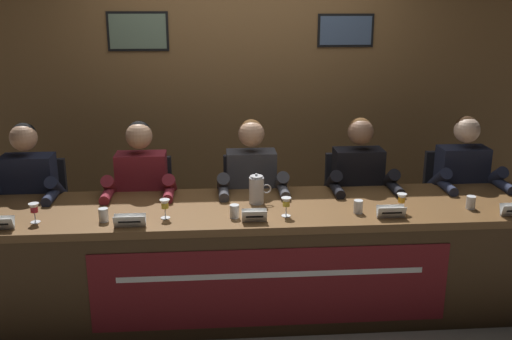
# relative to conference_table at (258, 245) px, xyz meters

# --- Properties ---
(ground_plane) EXTENTS (12.00, 12.00, 0.00)m
(ground_plane) POSITION_rel_conference_table_xyz_m (-0.00, 0.12, -0.52)
(ground_plane) COLOR gray
(wall_back_panelled) EXTENTS (5.50, 0.14, 2.60)m
(wall_back_panelled) POSITION_rel_conference_table_xyz_m (-0.00, 1.64, 0.78)
(wall_back_panelled) COLOR brown
(wall_back_panelled) RESTS_ON ground_plane
(conference_table) EXTENTS (4.30, 0.80, 0.75)m
(conference_table) POSITION_rel_conference_table_xyz_m (0.00, 0.00, 0.00)
(conference_table) COLOR brown
(conference_table) RESTS_ON ground_plane
(chair_far_left) EXTENTS (0.44, 0.45, 0.92)m
(chair_far_left) POSITION_rel_conference_table_xyz_m (-1.60, 0.70, -0.08)
(chair_far_left) COLOR black
(chair_far_left) RESTS_ON ground_plane
(panelist_far_left) EXTENTS (0.51, 0.48, 1.24)m
(panelist_far_left) POSITION_rel_conference_table_xyz_m (-1.60, 0.50, 0.20)
(panelist_far_left) COLOR black
(panelist_far_left) RESTS_ON ground_plane
(juice_glass_far_left) EXTENTS (0.06, 0.06, 0.12)m
(juice_glass_far_left) POSITION_rel_conference_table_xyz_m (-1.38, -0.07, 0.31)
(juice_glass_far_left) COLOR white
(juice_glass_far_left) RESTS_ON conference_table
(chair_left) EXTENTS (0.44, 0.45, 0.92)m
(chair_left) POSITION_rel_conference_table_xyz_m (-0.80, 0.70, -0.08)
(chair_left) COLOR black
(chair_left) RESTS_ON ground_plane
(panelist_left) EXTENTS (0.51, 0.48, 1.24)m
(panelist_left) POSITION_rel_conference_table_xyz_m (-0.80, 0.50, 0.20)
(panelist_left) COLOR black
(panelist_left) RESTS_ON ground_plane
(nameplate_left) EXTENTS (0.19, 0.06, 0.08)m
(nameplate_left) POSITION_rel_conference_table_xyz_m (-0.79, -0.19, 0.27)
(nameplate_left) COLOR white
(nameplate_left) RESTS_ON conference_table
(juice_glass_left) EXTENTS (0.06, 0.06, 0.12)m
(juice_glass_left) POSITION_rel_conference_table_xyz_m (-0.59, -0.06, 0.31)
(juice_glass_left) COLOR white
(juice_glass_left) RESTS_ON conference_table
(water_cup_left) EXTENTS (0.06, 0.06, 0.08)m
(water_cup_left) POSITION_rel_conference_table_xyz_m (-0.96, -0.09, 0.26)
(water_cup_left) COLOR silver
(water_cup_left) RESTS_ON conference_table
(chair_center) EXTENTS (0.44, 0.45, 0.92)m
(chair_center) POSITION_rel_conference_table_xyz_m (-0.00, 0.70, -0.08)
(chair_center) COLOR black
(chair_center) RESTS_ON ground_plane
(panelist_center) EXTENTS (0.51, 0.48, 1.24)m
(panelist_center) POSITION_rel_conference_table_xyz_m (-0.00, 0.50, 0.20)
(panelist_center) COLOR black
(panelist_center) RESTS_ON ground_plane
(nameplate_center) EXTENTS (0.15, 0.06, 0.08)m
(nameplate_center) POSITION_rel_conference_table_xyz_m (-0.03, -0.16, 0.27)
(nameplate_center) COLOR white
(nameplate_center) RESTS_ON conference_table
(juice_glass_center) EXTENTS (0.06, 0.06, 0.12)m
(juice_glass_center) POSITION_rel_conference_table_xyz_m (0.17, -0.08, 0.31)
(juice_glass_center) COLOR white
(juice_glass_center) RESTS_ON conference_table
(water_cup_center) EXTENTS (0.06, 0.06, 0.08)m
(water_cup_center) POSITION_rel_conference_table_xyz_m (-0.15, -0.08, 0.26)
(water_cup_center) COLOR silver
(water_cup_center) RESTS_ON conference_table
(chair_right) EXTENTS (0.44, 0.45, 0.92)m
(chair_right) POSITION_rel_conference_table_xyz_m (0.80, 0.70, -0.08)
(chair_right) COLOR black
(chair_right) RESTS_ON ground_plane
(panelist_right) EXTENTS (0.51, 0.48, 1.24)m
(panelist_right) POSITION_rel_conference_table_xyz_m (0.80, 0.50, 0.20)
(panelist_right) COLOR black
(panelist_right) RESTS_ON ground_plane
(nameplate_right) EXTENTS (0.18, 0.06, 0.08)m
(nameplate_right) POSITION_rel_conference_table_xyz_m (0.83, -0.16, 0.27)
(nameplate_right) COLOR white
(nameplate_right) RESTS_ON conference_table
(juice_glass_right) EXTENTS (0.06, 0.06, 0.12)m
(juice_glass_right) POSITION_rel_conference_table_xyz_m (0.92, -0.06, 0.31)
(juice_glass_right) COLOR white
(juice_glass_right) RESTS_ON conference_table
(water_cup_right) EXTENTS (0.06, 0.06, 0.08)m
(water_cup_right) POSITION_rel_conference_table_xyz_m (0.64, -0.06, 0.26)
(water_cup_right) COLOR silver
(water_cup_right) RESTS_ON conference_table
(chair_far_right) EXTENTS (0.44, 0.45, 0.92)m
(chair_far_right) POSITION_rel_conference_table_xyz_m (1.60, 0.70, -0.08)
(chair_far_right) COLOR black
(chair_far_right) RESTS_ON ground_plane
(panelist_far_right) EXTENTS (0.51, 0.48, 1.24)m
(panelist_far_right) POSITION_rel_conference_table_xyz_m (1.60, 0.50, 0.20)
(panelist_far_right) COLOR black
(panelist_far_right) RESTS_ON ground_plane
(water_cup_far_right) EXTENTS (0.06, 0.06, 0.08)m
(water_cup_far_right) POSITION_rel_conference_table_xyz_m (1.40, -0.03, 0.26)
(water_cup_far_right) COLOR silver
(water_cup_far_right) RESTS_ON conference_table
(water_pitcher_central) EXTENTS (0.15, 0.10, 0.21)m
(water_pitcher_central) POSITION_rel_conference_table_xyz_m (0.01, 0.18, 0.32)
(water_pitcher_central) COLOR silver
(water_pitcher_central) RESTS_ON conference_table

